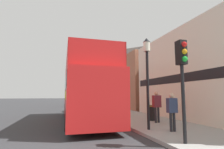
% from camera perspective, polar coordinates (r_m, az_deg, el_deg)
% --- Properties ---
extents(ground_plane, '(144.00, 144.00, 0.00)m').
position_cam_1_polar(ground_plane, '(25.43, -21.63, -10.13)').
color(ground_plane, '#333335').
extents(sidewalk, '(3.92, 108.00, 0.14)m').
position_cam_1_polar(sidewalk, '(23.02, -3.43, -10.82)').
color(sidewalk, '#999993').
rests_on(sidewalk, ground_plane).
extents(pub_white_frontage, '(6.01, 11.73, 6.17)m').
position_cam_1_polar(pub_white_frontage, '(14.08, 30.68, -0.23)').
color(pub_white_frontage, beige).
rests_on(pub_white_frontage, ground_plane).
extents(brick_terrace_rear, '(6.00, 20.67, 9.34)m').
position_cam_1_polar(brick_terrace_rear, '(28.52, 4.40, -0.76)').
color(brick_terrace_rear, '#9E664C').
rests_on(brick_terrace_rear, ground_plane).
extents(tour_bus, '(2.84, 9.98, 4.10)m').
position_cam_1_polar(tour_bus, '(11.91, -8.84, -5.95)').
color(tour_bus, red).
rests_on(tour_bus, ground_plane).
extents(parked_car_ahead_of_bus, '(1.94, 4.29, 1.44)m').
position_cam_1_polar(parked_car_ahead_of_bus, '(18.92, -10.19, -9.80)').
color(parked_car_ahead_of_bus, silver).
rests_on(parked_car_ahead_of_bus, ground_plane).
extents(pedestrian_second, '(0.44, 0.24, 1.67)m').
position_cam_1_polar(pedestrian_second, '(8.32, 19.00, -10.35)').
color(pedestrian_second, '#232328').
rests_on(pedestrian_second, sidewalk).
extents(pedestrian_third, '(0.47, 0.26, 1.81)m').
position_cam_1_polar(pedestrian_third, '(10.67, 14.39, -9.18)').
color(pedestrian_third, '#232328').
rests_on(pedestrian_third, sidewalk).
extents(traffic_signal, '(0.28, 0.42, 3.48)m').
position_cam_1_polar(traffic_signal, '(6.49, 21.97, 2.36)').
color(traffic_signal, black).
rests_on(traffic_signal, sidewalk).
extents(lamp_post_nearest, '(0.35, 0.35, 4.38)m').
position_cam_1_polar(lamp_post_nearest, '(8.61, 11.41, 3.14)').
color(lamp_post_nearest, black).
rests_on(lamp_post_nearest, sidewalk).
extents(lamp_post_second, '(0.35, 0.35, 4.52)m').
position_cam_1_polar(lamp_post_second, '(17.25, -3.32, -1.56)').
color(lamp_post_second, black).
rests_on(lamp_post_second, sidewalk).
extents(lamp_post_third, '(0.35, 0.35, 5.16)m').
position_cam_1_polar(lamp_post_third, '(26.30, -8.45, -2.41)').
color(lamp_post_third, black).
rests_on(lamp_post_third, sidewalk).
extents(litter_bin, '(0.48, 0.48, 0.94)m').
position_cam_1_polar(litter_bin, '(11.52, 12.65, -11.97)').
color(litter_bin, black).
rests_on(litter_bin, sidewalk).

